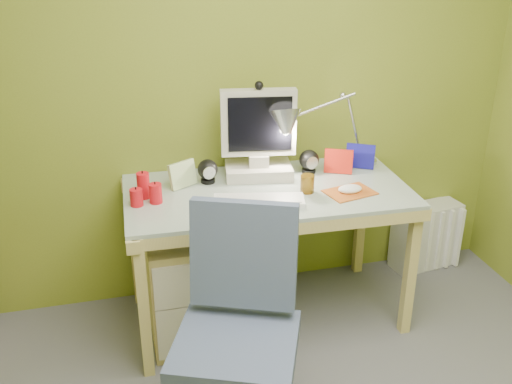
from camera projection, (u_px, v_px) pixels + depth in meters
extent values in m
cube|color=olive|center=(227.00, 84.00, 3.08)|extent=(3.20, 0.01, 2.40)
cube|color=white|center=(259.00, 201.00, 2.82)|extent=(0.45, 0.23, 0.02)
cube|color=#B6571C|center=(350.00, 192.00, 2.93)|extent=(0.26, 0.21, 0.01)
ellipsoid|color=white|center=(350.00, 189.00, 2.92)|extent=(0.13, 0.09, 0.04)
cylinder|color=brown|center=(307.00, 184.00, 2.92)|extent=(0.08, 0.08, 0.09)
cube|color=red|center=(339.00, 161.00, 3.14)|extent=(0.14, 0.08, 0.13)
cube|color=#16148F|center=(360.00, 156.00, 3.21)|extent=(0.14, 0.09, 0.13)
cube|color=#B7CF8E|center=(183.00, 174.00, 2.97)|extent=(0.14, 0.09, 0.13)
cube|color=silver|center=(426.00, 236.00, 3.67)|extent=(0.43, 0.22, 0.41)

